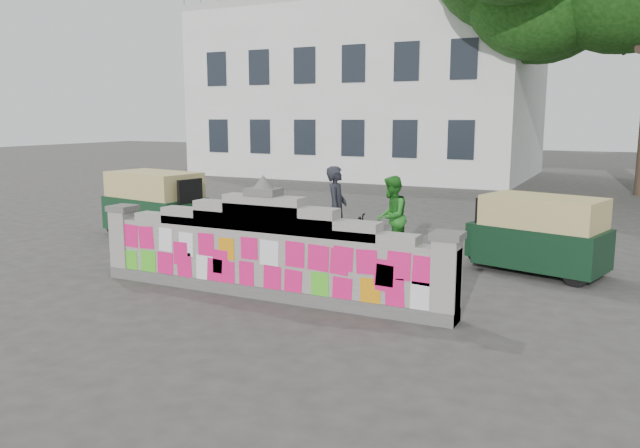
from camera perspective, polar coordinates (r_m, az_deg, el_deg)
The scene contains 8 objects.
ground at distance 10.40m, azimuth -5.05°, elevation -6.61°, with size 100.00×100.00×0.00m, color #383533.
parapet_wall at distance 10.21m, azimuth -5.13°, elevation -2.58°, with size 6.48×0.44×2.01m.
building at distance 32.86m, azimuth 4.64°, elevation 11.65°, with size 16.00×10.00×8.90m.
cyclist_bike at distance 12.56m, azimuth 1.50°, elevation -1.34°, with size 0.67×1.93×1.01m, color black.
cyclist_rider at distance 12.49m, azimuth 1.51°, elevation 0.24°, with size 0.63×0.41×1.72m, color black.
pedestrian at distance 13.19m, azimuth 6.54°, elevation 0.68°, with size 0.83×0.65×1.71m, color #257F22.
rickshaw_left at distance 15.90m, azimuth -14.69°, elevation 1.86°, with size 2.95×1.72×1.59m.
rickshaw_right at distance 12.44m, azimuth 19.34°, elevation -0.82°, with size 2.73×1.78×1.46m.
Camera 1 is at (5.24, -8.50, 2.93)m, focal length 35.00 mm.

